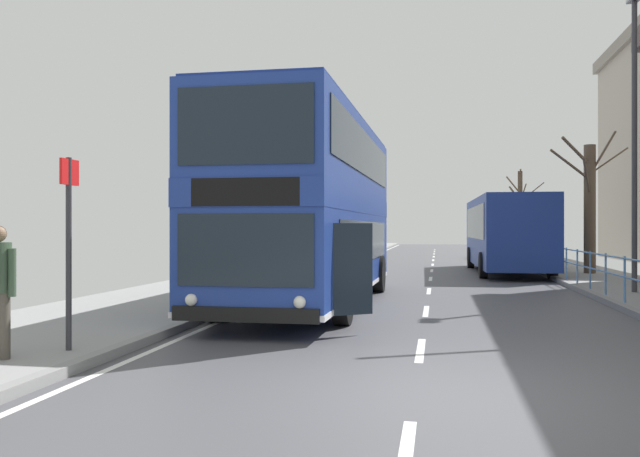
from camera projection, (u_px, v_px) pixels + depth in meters
ground at (351, 385)px, 7.64m from camera, size 15.80×140.00×0.20m
double_decker_bus_main at (312, 209)px, 16.00m from camera, size 3.29×10.98×4.40m
background_bus_far_lane at (506, 232)px, 27.64m from camera, size 2.87×10.38×3.06m
pedestrian_railing_far_kerb at (583, 262)px, 19.57m from camera, size 0.05×29.85×1.06m
bus_stop_sign_near at (69, 232)px, 9.30m from camera, size 0.08×0.44×2.67m
street_lamp_far_side at (634, 119)px, 17.76m from camera, size 0.28×0.60×7.94m
bare_tree_far_00 at (589, 205)px, 25.22m from camera, size 2.98×1.72×5.29m
bare_tree_far_02 at (520, 209)px, 43.79m from camera, size 2.33×2.92×5.45m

